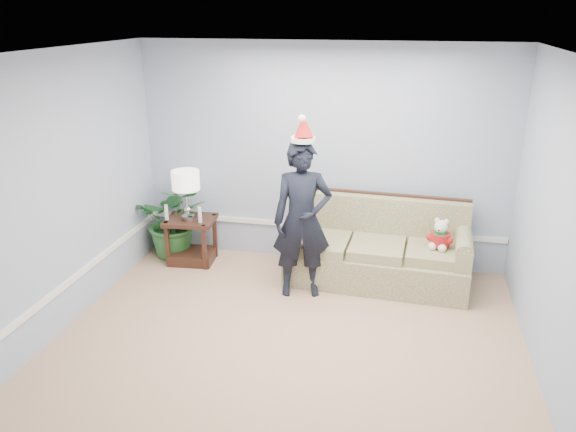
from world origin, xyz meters
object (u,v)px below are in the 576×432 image
(side_table, at_px, (192,245))
(man, at_px, (302,220))
(sofa, at_px, (377,252))
(houseplant, at_px, (175,220))
(teddy_bear, at_px, (440,238))
(table_lamp, at_px, (186,182))

(side_table, bearing_deg, man, -19.33)
(sofa, relative_size, side_table, 3.28)
(side_table, relative_size, houseplant, 0.66)
(houseplant, bearing_deg, side_table, -25.82)
(side_table, distance_m, man, 1.74)
(man, height_order, teddy_bear, man)
(side_table, relative_size, man, 0.37)
(man, bearing_deg, houseplant, 145.12)
(table_lamp, relative_size, houseplant, 0.63)
(sofa, bearing_deg, teddy_bear, -6.22)
(sofa, xyz_separation_m, side_table, (-2.32, 0.01, -0.12))
(sofa, relative_size, man, 1.21)
(sofa, height_order, side_table, sofa)
(side_table, distance_m, teddy_bear, 3.04)
(table_lamp, relative_size, teddy_bear, 1.71)
(sofa, xyz_separation_m, houseplant, (-2.59, 0.15, 0.14))
(houseplant, xyz_separation_m, teddy_bear, (3.28, -0.25, 0.15))
(houseplant, height_order, man, man)
(houseplant, xyz_separation_m, man, (1.79, -0.66, 0.39))
(sofa, distance_m, teddy_bear, 0.75)
(side_table, height_order, table_lamp, table_lamp)
(sofa, xyz_separation_m, teddy_bear, (0.68, -0.11, 0.29))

